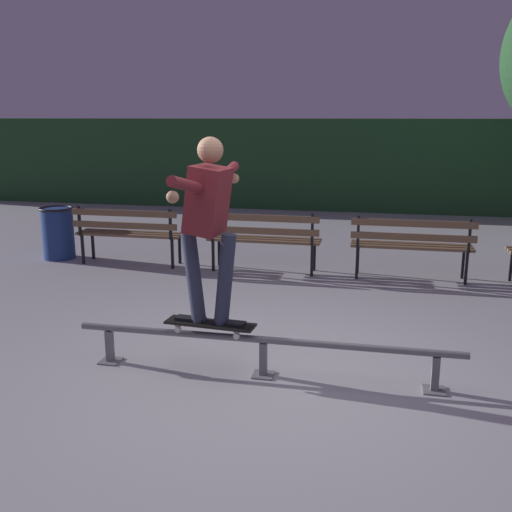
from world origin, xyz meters
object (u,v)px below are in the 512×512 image
skateboarder (208,216)px  park_bench_left_center (263,235)px  park_bench_leftmost (128,230)px  skateboard (210,324)px  trash_can (58,232)px  park_bench_right_center (412,241)px  grind_rail (263,346)px

skateboarder → park_bench_left_center: bearing=93.5°
park_bench_leftmost → park_bench_left_center: 2.02m
park_bench_left_center → skateboarder: bearing=-86.5°
skateboard → skateboarder: bearing=-5.1°
park_bench_leftmost → trash_can: 1.26m
trash_can → park_bench_right_center: bearing=-1.9°
park_bench_right_center → trash_can: size_ratio=2.00×
grind_rail → park_bench_leftmost: 4.28m
park_bench_left_center → skateboard: bearing=-86.5°
park_bench_left_center → park_bench_right_center: 2.02m
skateboarder → park_bench_right_center: (1.81, 3.33, -0.83)m
skateboard → skateboarder: size_ratio=0.51×
skateboard → grind_rail: bearing=0.0°
skateboarder → park_bench_right_center: 3.88m
skateboarder → grind_rail: bearing=0.0°
park_bench_leftmost → park_bench_right_center: size_ratio=1.00×
park_bench_left_center → park_bench_right_center: size_ratio=1.00×
skateboarder → park_bench_right_center: skateboarder is taller
skateboard → skateboarder: (0.00, -0.00, 0.94)m
grind_rail → skateboard: bearing=180.0°
park_bench_leftmost → trash_can: park_bench_leftmost is taller
skateboarder → park_bench_leftmost: (-2.23, 3.33, -0.83)m
skateboarder → trash_can: 5.02m
skateboarder → park_bench_leftmost: 4.09m
park_bench_leftmost → park_bench_right_center: same height
skateboarder → trash_can: skateboarder is taller
skateboard → park_bench_right_center: 3.79m
skateboarder → trash_can: size_ratio=1.95×
skateboard → park_bench_left_center: bearing=93.5°
park_bench_left_center → park_bench_right_center: (2.02, 0.00, 0.00)m
park_bench_leftmost → park_bench_left_center: same height
skateboard → trash_can: trash_can is taller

